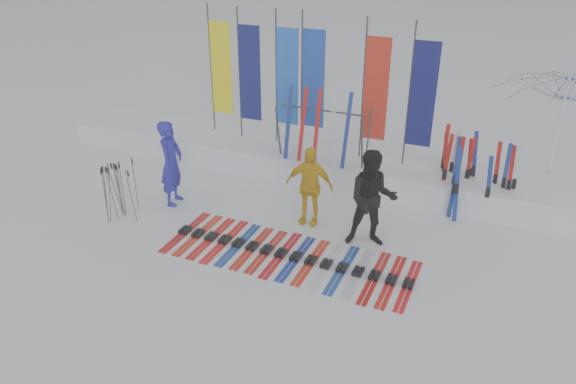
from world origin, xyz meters
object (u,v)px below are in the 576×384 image
at_px(person_yellow, 309,186).
at_px(tent_canopy, 557,133).
at_px(ski_rack, 323,127).
at_px(ski_row, 288,255).
at_px(person_blue, 171,163).
at_px(person_black, 372,199).

relative_size(person_yellow, tent_canopy, 0.54).
bearing_deg(tent_canopy, ski_rack, -161.14).
height_order(ski_row, ski_rack, ski_rack).
bearing_deg(ski_rack, person_yellow, -77.66).
distance_m(person_yellow, ski_rack, 1.99).
height_order(person_yellow, ski_row, person_yellow).
height_order(person_blue, ski_rack, person_blue).
bearing_deg(person_blue, person_black, -100.63).
xyz_separation_m(ski_row, ski_rack, (-0.55, 3.25, 1.35)).
bearing_deg(ski_row, ski_rack, 99.53).
xyz_separation_m(person_black, ski_rack, (-1.80, 2.19, 0.42)).
height_order(person_black, tent_canopy, tent_canopy).
bearing_deg(ski_rack, person_black, -50.57).
bearing_deg(person_black, ski_row, -157.99).
bearing_deg(person_yellow, person_black, -19.76).
relative_size(person_blue, ski_row, 0.40).
xyz_separation_m(person_yellow, tent_canopy, (4.45, 3.53, 0.56)).
xyz_separation_m(person_blue, person_black, (4.42, 0.05, 0.02)).
height_order(person_black, ski_rack, person_black).
height_order(person_blue, person_yellow, person_blue).
xyz_separation_m(person_blue, person_yellow, (3.03, 0.37, -0.11)).
bearing_deg(person_black, person_yellow, 148.71).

